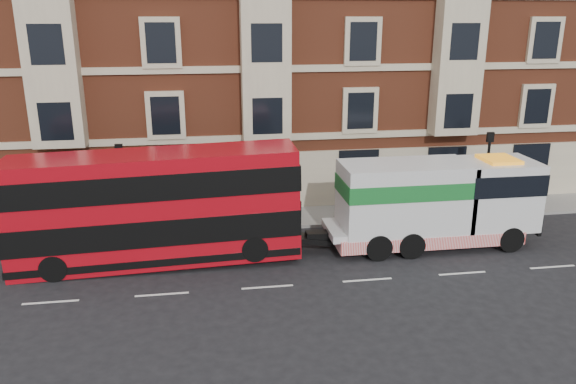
% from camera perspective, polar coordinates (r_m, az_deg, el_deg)
% --- Properties ---
extents(ground, '(120.00, 120.00, 0.00)m').
position_cam_1_polar(ground, '(22.02, -2.11, -9.63)').
color(ground, black).
rests_on(ground, ground).
extents(sidewalk, '(90.00, 3.00, 0.15)m').
position_cam_1_polar(sidewalk, '(28.85, -3.85, -2.77)').
color(sidewalk, slate).
rests_on(sidewalk, ground).
extents(victorian_terrace, '(45.00, 12.00, 20.40)m').
position_cam_1_polar(victorian_terrace, '(34.60, -4.48, 17.45)').
color(victorian_terrace, brown).
rests_on(victorian_terrace, ground).
extents(lamp_post_west, '(0.35, 0.15, 4.35)m').
position_cam_1_polar(lamp_post_west, '(26.99, -16.51, 0.91)').
color(lamp_post_west, black).
rests_on(lamp_post_west, sidewalk).
extents(lamp_post_east, '(0.35, 0.15, 4.35)m').
position_cam_1_polar(lamp_post_east, '(30.25, 19.56, 2.36)').
color(lamp_post_east, black).
rests_on(lamp_post_east, sidewalk).
extents(double_decker_bus, '(11.76, 2.70, 4.76)m').
position_cam_1_polar(double_decker_bus, '(23.81, -13.31, -1.39)').
color(double_decker_bus, '#A60913').
rests_on(double_decker_bus, ground).
extents(tow_truck, '(9.42, 2.78, 3.93)m').
position_cam_1_polar(tow_truck, '(25.86, 14.43, -1.00)').
color(tow_truck, silver).
rests_on(tow_truck, ground).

